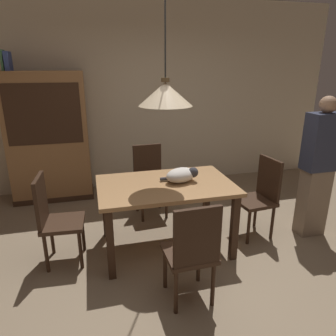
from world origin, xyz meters
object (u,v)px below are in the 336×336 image
chair_right_side (260,194)px  book_blue_wide (8,61)px  hutch_bookcase (49,140)px  pendant_lamp (165,94)px  chair_far_back (149,177)px  dining_table (166,193)px  person_standing (318,168)px  chair_left_side (54,216)px  cat_sleeping (182,175)px  chair_near_front (192,250)px  book_green_slim (3,60)px

chair_right_side → book_blue_wide: book_blue_wide is taller
hutch_bookcase → pendant_lamp: bearing=-52.8°
chair_far_back → dining_table: bearing=-89.7°
chair_right_side → book_blue_wide: size_ratio=3.88×
dining_table → person_standing: 1.75m
chair_left_side → cat_sleeping: (1.31, 0.01, 0.32)m
dining_table → chair_right_side: bearing=0.4°
chair_left_side → cat_sleeping: bearing=0.3°
chair_left_side → hutch_bookcase: size_ratio=0.50×
dining_table → pendant_lamp: size_ratio=1.08×
chair_left_side → chair_near_front: size_ratio=1.00×
book_green_slim → dining_table: bearing=-44.7°
chair_far_back → cat_sleeping: size_ratio=2.29×
pendant_lamp → chair_far_back: bearing=90.3°
chair_near_front → hutch_bookcase: size_ratio=0.50×
cat_sleeping → person_standing: bearing=-5.2°
dining_table → pendant_lamp: (0.00, 0.00, 1.01)m
dining_table → cat_sleeping: cat_sleeping is taller
pendant_lamp → person_standing: (1.74, -0.13, -0.85)m
chair_right_side → chair_left_side: (-2.26, -0.00, 0.00)m
chair_near_front → book_blue_wide: 3.43m
chair_right_side → cat_sleeping: chair_right_side is taller
chair_near_front → person_standing: (1.74, 0.75, 0.30)m
cat_sleeping → pendant_lamp: bearing=-176.3°
person_standing → book_blue_wide: bearing=151.6°
chair_right_side → book_green_slim: (-2.87, 1.72, 1.47)m
cat_sleeping → book_blue_wide: bearing=137.5°
dining_table → chair_near_front: size_ratio=1.51×
chair_right_side → person_standing: person_standing is taller
pendant_lamp → hutch_bookcase: size_ratio=0.70×
pendant_lamp → book_green_slim: 2.47m
pendant_lamp → person_standing: size_ratio=0.80×
pendant_lamp → person_standing: pendant_lamp is taller
chair_left_side → cat_sleeping: size_ratio=2.29×
hutch_bookcase → person_standing: bearing=-31.3°
pendant_lamp → book_blue_wide: (-1.69, 1.72, 0.31)m
book_blue_wide → person_standing: size_ratio=0.15×
chair_near_front → pendant_lamp: bearing=90.2°
chair_far_back → book_green_slim: (-1.74, 0.85, 1.47)m
chair_far_back → hutch_bookcase: hutch_bookcase is taller
hutch_bookcase → cat_sleeping: bearing=-49.0°
dining_table → chair_right_side: (1.13, 0.01, -0.14)m
chair_near_front → book_green_slim: (-1.74, 2.60, 1.47)m
pendant_lamp → hutch_bookcase: (-1.31, 1.72, -0.77)m
chair_near_front → book_green_slim: size_ratio=3.58×
dining_table → hutch_bookcase: 2.17m
pendant_lamp → chair_right_side: bearing=0.4°
chair_right_side → chair_left_side: 2.26m
chair_far_back → book_green_slim: 2.43m
book_blue_wide → person_standing: bearing=-28.4°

